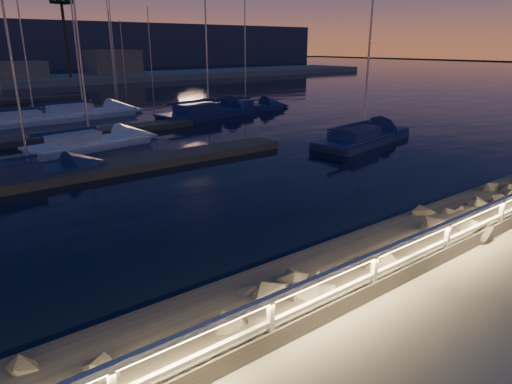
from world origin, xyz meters
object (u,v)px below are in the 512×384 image
guard_rail (342,278)px  sailboat_l (206,112)px  sailboat_k (81,113)px  sailboat_g (32,119)px  sailboat_f (26,175)px  sailboat_c (87,142)px  sailboat_d (361,137)px  sailboat_h (243,107)px

guard_rail → sailboat_l: bearing=63.2°
guard_rail → sailboat_k: (5.53, 34.20, -0.92)m
sailboat_k → sailboat_g: bearing=-177.4°
sailboat_f → sailboat_c: bearing=41.7°
sailboat_d → sailboat_g: (-14.68, 20.69, -0.02)m
sailboat_c → sailboat_h: (17.19, 7.45, -0.01)m
sailboat_g → sailboat_c: bearing=-91.1°
sailboat_d → sailboat_c: bearing=137.0°
sailboat_c → sailboat_d: 16.90m
sailboat_d → sailboat_g: bearing=114.7°
sailboat_g → sailboat_l: 13.85m
sailboat_f → sailboat_h: sailboat_h is taller
sailboat_g → guard_rail: bearing=-95.6°
sailboat_d → sailboat_h: sailboat_d is taller
sailboat_c → sailboat_h: bearing=14.2°
guard_rail → sailboat_h: size_ratio=3.38×
sailboat_f → sailboat_h: bearing=22.2°
sailboat_d → sailboat_k: size_ratio=0.97×
guard_rail → sailboat_g: size_ratio=3.49×
sailboat_g → sailboat_h: 18.09m
guard_rail → sailboat_f: sailboat_f is taller
guard_rail → sailboat_c: bearing=85.1°
sailboat_l → sailboat_k: bearing=136.9°
sailboat_d → sailboat_h: 16.75m
guard_rail → sailboat_h: (19.08, 29.33, -0.98)m
sailboat_k → guard_rail: bearing=-106.1°
sailboat_f → sailboat_h: 25.31m
sailboat_l → sailboat_f: bearing=-154.3°
sailboat_f → sailboat_k: size_ratio=0.75×
sailboat_g → sailboat_k: size_ratio=0.84×
sailboat_d → sailboat_l: size_ratio=0.88×
sailboat_k → sailboat_c: bearing=-113.3°
sailboat_c → sailboat_d: sailboat_d is taller
sailboat_f → sailboat_g: (4.17, 17.11, 0.01)m
sailboat_d → sailboat_f: sailboat_d is taller
sailboat_f → guard_rail: bearing=-89.2°
guard_rail → sailboat_l: size_ratio=2.68×
sailboat_f → sailboat_l: sailboat_l is taller
sailboat_g → sailboat_h: size_ratio=0.97×
sailboat_f → sailboat_k: bearing=56.8°
sailboat_c → sailboat_g: size_ratio=1.01×
guard_rail → sailboat_g: bearing=87.5°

